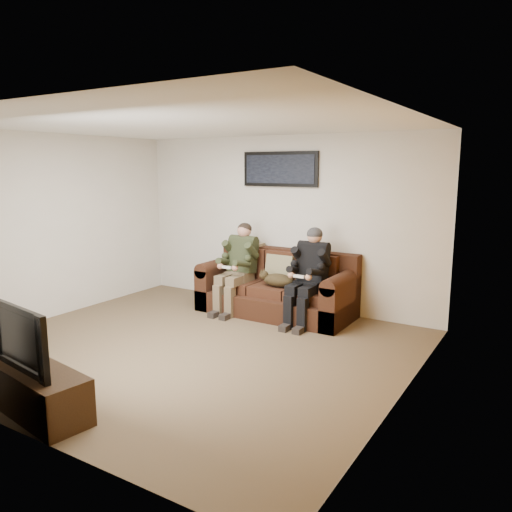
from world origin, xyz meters
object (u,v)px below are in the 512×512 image
Objects in this scene: person_left at (238,262)px; sofa at (278,290)px; framed_poster at (280,169)px; cat at (277,280)px; tv_stand at (33,389)px; person_right at (309,270)px; television at (29,335)px.

sofa is at bearing 18.02° from person_left.
sofa is at bearing -62.59° from framed_poster.
cat is (0.09, -0.21, 0.20)m from sofa.
sofa is 1.71× the size of tv_stand.
person_right is (1.16, 0.00, 0.00)m from person_left.
person_right is at bearing 2.40° from cat.
tv_stand is (-0.96, -3.59, -0.53)m from person_right.
television reaches higher than cat.
cat is at bearing 91.21° from television.
cat is (0.67, -0.02, -0.19)m from person_left.
sofa is 1.72× the size of person_left.
sofa is at bearing 93.03° from television.
sofa reaches higher than tv_stand.
framed_poster is (-0.20, 0.39, 1.75)m from sofa.
television is (-0.00, 0.00, 0.49)m from tv_stand.
person_right is 1.67m from framed_poster.
tv_stand is at bearing -104.96° from person_right.
tv_stand is at bearing -92.48° from framed_poster.
person_left is 1.04× the size of framed_poster.
person_right is at bearing 83.81° from tv_stand.
person_left reaches higher than sofa.
person_left is at bearing 101.95° from television.
person_right is at bearing -17.98° from sofa.
television is at bearing -95.74° from sofa.
cat is 3.62m from tv_stand.
television is (-0.18, -4.17, -1.40)m from framed_poster.
person_right is 3.76m from tv_stand.
person_left is at bearing 101.95° from tv_stand.
person_right reaches higher than person_left.
cat is at bearing -1.69° from person_left.
framed_poster reaches higher than sofa.
sofa is 0.31m from cat.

